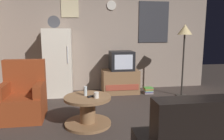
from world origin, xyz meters
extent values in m
plane|color=#3D332D|center=(0.00, 0.00, 0.00)|extent=(12.00, 12.00, 0.00)
cube|color=gray|center=(0.00, 2.45, 1.38)|extent=(5.20, 0.10, 2.76)
cube|color=#333338|center=(1.21, 2.39, 1.67)|extent=(0.76, 0.02, 1.00)
cube|color=beige|center=(-0.83, 2.39, 2.02)|extent=(0.40, 0.02, 0.52)
cylinder|color=silver|center=(0.15, 2.39, 2.05)|extent=(0.22, 0.03, 0.22)
cube|color=silver|center=(-1.11, 2.07, 0.75)|extent=(0.60, 0.60, 1.50)
cylinder|color=silver|center=(-0.89, 1.77, 0.95)|extent=(0.02, 0.02, 0.36)
cylinder|color=#4C4C51|center=(-1.16, 1.99, 1.64)|extent=(0.26, 0.04, 0.26)
cube|color=#8E6642|center=(0.30, 2.04, 0.27)|extent=(0.84, 0.52, 0.55)
cube|color=#AD4733|center=(0.30, 1.77, 0.19)|extent=(0.76, 0.01, 0.13)
cube|color=black|center=(0.33, 2.04, 0.77)|extent=(0.54, 0.50, 0.44)
cube|color=silver|center=(0.33, 1.78, 0.77)|extent=(0.41, 0.01, 0.33)
cylinder|color=#332D28|center=(1.62, 1.56, 0.01)|extent=(0.24, 0.24, 0.02)
cylinder|color=#332D28|center=(1.62, 1.56, 0.70)|extent=(0.04, 0.04, 1.40)
cone|color=#F2D18C|center=(1.62, 1.56, 1.48)|extent=(0.32, 0.32, 0.22)
cylinder|color=#8E6642|center=(-0.54, 0.31, 0.02)|extent=(0.72, 0.72, 0.04)
cylinder|color=#8E6642|center=(-0.54, 0.31, 0.23)|extent=(0.24, 0.24, 0.41)
cylinder|color=#8E6642|center=(-0.54, 0.31, 0.43)|extent=(0.72, 0.72, 0.04)
cylinder|color=silver|center=(-0.57, 0.37, 0.53)|extent=(0.05, 0.05, 0.15)
cylinder|color=silver|center=(-0.42, 0.22, 0.50)|extent=(0.08, 0.08, 0.09)
cube|color=black|center=(-0.48, 0.29, 0.46)|extent=(0.15, 0.11, 0.02)
cube|color=maroon|center=(-1.59, 0.71, 0.20)|extent=(0.68, 0.68, 0.40)
cube|color=maroon|center=(-1.59, 0.97, 0.68)|extent=(0.68, 0.16, 0.56)
cube|color=maroon|center=(-1.87, 0.71, 0.50)|extent=(0.12, 0.60, 0.20)
cube|color=maroon|center=(-1.31, 0.71, 0.50)|extent=(0.12, 0.60, 0.20)
cube|color=#A28F8D|center=(0.94, 1.86, 0.01)|extent=(0.21, 0.16, 0.03)
cube|color=#3E50A4|center=(0.94, 1.86, 0.04)|extent=(0.17, 0.14, 0.02)
cube|color=#9F9BC5|center=(0.94, 1.86, 0.06)|extent=(0.20, 0.18, 0.02)
cube|color=#56BE46|center=(0.94, 1.86, 0.08)|extent=(0.18, 0.16, 0.02)
cube|color=#C3653E|center=(0.94, 1.86, 0.11)|extent=(0.20, 0.18, 0.03)
cube|color=#53A43E|center=(0.94, 1.86, 0.13)|extent=(0.20, 0.17, 0.03)
camera|label=1|loc=(-0.67, -2.92, 1.42)|focal=35.07mm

